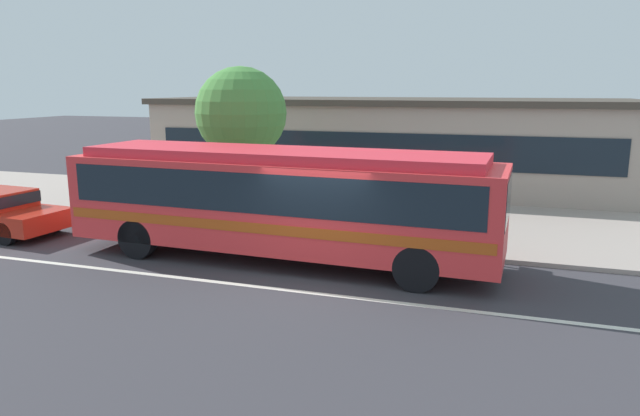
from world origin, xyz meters
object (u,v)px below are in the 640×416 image
pedestrian_walking_along_curb (323,200)px  pedestrian_standing_by_tree (194,185)px  street_tree_near_stop (241,114)px  transit_bus (280,197)px  pedestrian_waiting_near_sign (408,206)px  bus_stop_sign (422,189)px

pedestrian_walking_along_curb → pedestrian_standing_by_tree: bearing=170.0°
pedestrian_standing_by_tree → street_tree_near_stop: (1.38, 0.74, 2.28)m
pedestrian_walking_along_curb → street_tree_near_stop: bearing=154.4°
pedestrian_walking_along_curb → pedestrian_standing_by_tree: size_ratio=0.94×
transit_bus → street_tree_near_stop: size_ratio=2.26×
pedestrian_waiting_near_sign → street_tree_near_stop: street_tree_near_stop is taller
pedestrian_standing_by_tree → street_tree_near_stop: 2.77m
street_tree_near_stop → transit_bus: bearing=-53.9°
transit_bus → street_tree_near_stop: bearing=126.1°
pedestrian_waiting_near_sign → pedestrian_standing_by_tree: (-7.12, 1.03, 0.01)m
pedestrian_waiting_near_sign → bus_stop_sign: size_ratio=0.70×
pedestrian_standing_by_tree → bus_stop_sign: (7.55, -1.61, 0.55)m
transit_bus → bus_stop_sign: transit_bus is taller
bus_stop_sign → pedestrian_walking_along_curb: bearing=164.7°
transit_bus → pedestrian_standing_by_tree: transit_bus is taller
bus_stop_sign → street_tree_near_stop: street_tree_near_stop is taller
transit_bus → pedestrian_standing_by_tree: bearing=142.6°
street_tree_near_stop → pedestrian_walking_along_curb: bearing=-25.6°
pedestrian_waiting_near_sign → transit_bus: bearing=-140.7°
transit_bus → pedestrian_waiting_near_sign: size_ratio=6.35×
pedestrian_walking_along_curb → bus_stop_sign: size_ratio=0.67×
pedestrian_waiting_near_sign → pedestrian_standing_by_tree: size_ratio=0.99×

